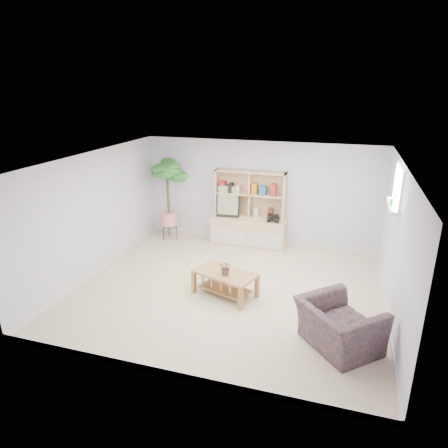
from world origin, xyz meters
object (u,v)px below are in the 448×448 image
(storage_unit, at_px, (249,209))
(coffee_table, at_px, (225,284))
(floor_tree, at_px, (168,200))
(armchair, at_px, (339,323))

(storage_unit, relative_size, coffee_table, 1.60)
(coffee_table, height_order, floor_tree, floor_tree)
(storage_unit, xyz_separation_m, floor_tree, (-1.92, -0.22, 0.11))
(storage_unit, distance_m, coffee_table, 2.57)
(storage_unit, xyz_separation_m, coffee_table, (0.19, -2.48, -0.65))
(storage_unit, xyz_separation_m, armchair, (2.17, -3.44, -0.48))
(storage_unit, height_order, coffee_table, storage_unit)
(armchair, bearing_deg, floor_tree, 9.19)
(storage_unit, bearing_deg, coffee_table, -85.73)
(storage_unit, bearing_deg, armchair, -57.72)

